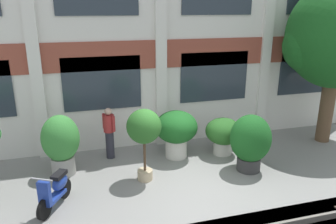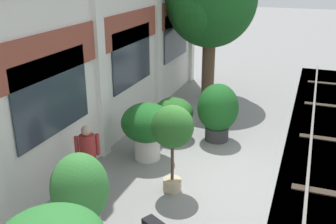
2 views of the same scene
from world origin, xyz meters
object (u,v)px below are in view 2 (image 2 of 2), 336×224
(potted_plant_glazed_jar, at_px, (174,114))
(resident_by_doorway, at_px, (88,158))
(potted_plant_low_pan, at_px, (172,130))
(broadleaf_tree, at_px, (211,1))
(potted_plant_ribbed_drum, at_px, (147,126))
(potted_plant_fluted_column, at_px, (218,110))
(potted_plant_stone_basin, at_px, (80,194))

(potted_plant_glazed_jar, distance_m, resident_by_doorway, 3.60)
(potted_plant_glazed_jar, distance_m, potted_plant_low_pan, 3.04)
(broadleaf_tree, distance_m, potted_plant_low_pan, 7.05)
(potted_plant_ribbed_drum, xyz_separation_m, resident_by_doorway, (-2.01, 0.50, -0.04))
(resident_by_doorway, bearing_deg, potted_plant_low_pan, 78.22)
(potted_plant_low_pan, distance_m, potted_plant_ribbed_drum, 1.79)
(broadleaf_tree, xyz_separation_m, potted_plant_fluted_column, (-3.64, -1.28, -2.65))
(potted_plant_low_pan, xyz_separation_m, potted_plant_ribbed_drum, (1.25, 1.15, -0.56))
(potted_plant_low_pan, bearing_deg, potted_plant_ribbed_drum, 42.68)
(potted_plant_fluted_column, distance_m, resident_by_doorway, 4.25)
(potted_plant_low_pan, bearing_deg, broadleaf_tree, 8.61)
(potted_plant_fluted_column, bearing_deg, potted_plant_low_pan, 174.87)
(potted_plant_stone_basin, relative_size, potted_plant_ribbed_drum, 1.16)
(potted_plant_stone_basin, height_order, potted_plant_low_pan, potted_plant_low_pan)
(broadleaf_tree, height_order, resident_by_doorway, broadleaf_tree)
(broadleaf_tree, relative_size, potted_plant_ribbed_drum, 3.60)
(potted_plant_glazed_jar, distance_m, potted_plant_stone_basin, 4.94)
(potted_plant_glazed_jar, height_order, potted_plant_ribbed_drum, potted_plant_ribbed_drum)
(broadleaf_tree, distance_m, potted_plant_ribbed_drum, 6.03)
(potted_plant_stone_basin, height_order, potted_plant_fluted_column, potted_plant_stone_basin)
(potted_plant_stone_basin, height_order, potted_plant_ribbed_drum, potted_plant_stone_basin)
(potted_plant_glazed_jar, bearing_deg, broadleaf_tree, 0.48)
(potted_plant_stone_basin, relative_size, potted_plant_low_pan, 0.86)
(broadleaf_tree, xyz_separation_m, potted_plant_ribbed_drum, (-5.41, 0.14, -2.66))
(potted_plant_glazed_jar, bearing_deg, potted_plant_ribbed_drum, 173.35)
(potted_plant_ribbed_drum, height_order, potted_plant_fluted_column, potted_plant_fluted_column)
(potted_plant_stone_basin, height_order, resident_by_doorway, potted_plant_stone_basin)
(potted_plant_stone_basin, xyz_separation_m, potted_plant_fluted_column, (5.18, -1.23, -0.05))
(broadleaf_tree, bearing_deg, potted_plant_glazed_jar, -179.52)
(broadleaf_tree, relative_size, potted_plant_glazed_jar, 4.56)
(potted_plant_low_pan, relative_size, resident_by_doorway, 1.24)
(resident_by_doorway, bearing_deg, broadleaf_tree, 138.43)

